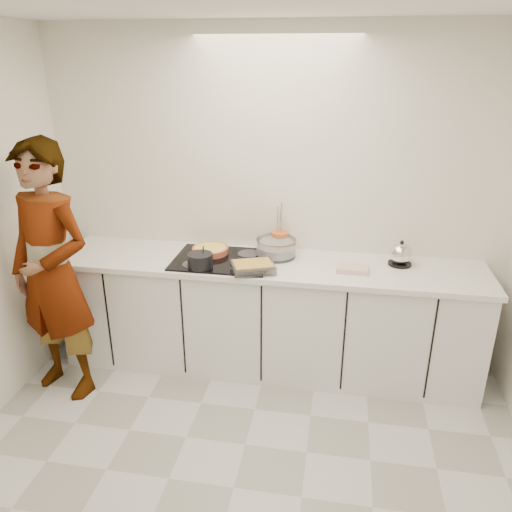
% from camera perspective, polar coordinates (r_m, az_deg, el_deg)
% --- Properties ---
extents(floor, '(3.60, 3.20, 0.00)m').
position_cam_1_polar(floor, '(3.23, -2.55, -24.94)').
color(floor, silver).
rests_on(floor, ground).
extents(wall_back, '(3.60, 0.00, 2.60)m').
position_cam_1_polar(wall_back, '(3.93, 2.10, 6.30)').
color(wall_back, white).
rests_on(wall_back, ground).
extents(base_cabinets, '(3.20, 0.58, 0.87)m').
position_cam_1_polar(base_cabinets, '(3.97, 1.29, -7.07)').
color(base_cabinets, white).
rests_on(base_cabinets, floor).
extents(countertop, '(3.24, 0.64, 0.04)m').
position_cam_1_polar(countertop, '(3.77, 1.35, -1.01)').
color(countertop, white).
rests_on(countertop, base_cabinets).
extents(hob, '(0.72, 0.54, 0.01)m').
position_cam_1_polar(hob, '(3.80, -3.91, -0.40)').
color(hob, black).
rests_on(hob, countertop).
extents(tart_dish, '(0.32, 0.32, 0.05)m').
position_cam_1_polar(tart_dish, '(3.91, -5.25, 0.71)').
color(tart_dish, '#A44E37').
rests_on(tart_dish, hob).
extents(saucepan, '(0.20, 0.20, 0.17)m').
position_cam_1_polar(saucepan, '(3.65, -6.40, -0.49)').
color(saucepan, black).
rests_on(saucepan, hob).
extents(baking_dish, '(0.36, 0.31, 0.06)m').
position_cam_1_polar(baking_dish, '(3.57, -0.36, -1.19)').
color(baking_dish, silver).
rests_on(baking_dish, hob).
extents(mixing_bowl, '(0.36, 0.36, 0.14)m').
position_cam_1_polar(mixing_bowl, '(3.85, 2.32, 0.88)').
color(mixing_bowl, silver).
rests_on(mixing_bowl, countertop).
extents(tea_towel, '(0.23, 0.17, 0.04)m').
position_cam_1_polar(tea_towel, '(3.68, 10.94, -1.40)').
color(tea_towel, white).
rests_on(tea_towel, countertop).
extents(kettle, '(0.18, 0.18, 0.19)m').
position_cam_1_polar(kettle, '(3.84, 16.20, 0.15)').
color(kettle, black).
rests_on(kettle, countertop).
extents(utensil_crock, '(0.15, 0.15, 0.16)m').
position_cam_1_polar(utensil_crock, '(3.95, 2.73, 1.64)').
color(utensil_crock, orange).
rests_on(utensil_crock, countertop).
extents(cook, '(0.78, 0.62, 1.88)m').
position_cam_1_polar(cook, '(3.77, -22.26, -1.89)').
color(cook, white).
rests_on(cook, floor).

